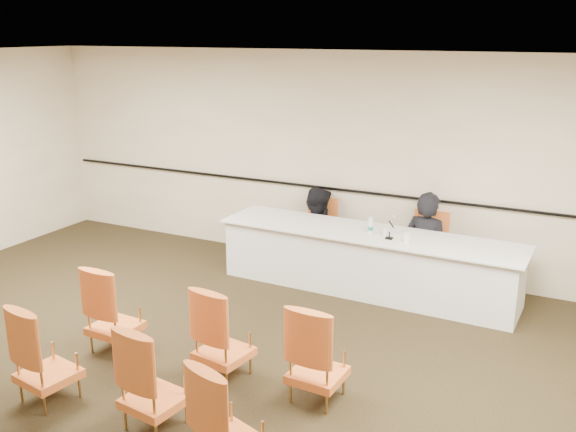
# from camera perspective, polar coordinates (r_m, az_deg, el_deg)

# --- Properties ---
(floor) EXTENTS (10.00, 10.00, 0.00)m
(floor) POSITION_cam_1_polar(r_m,az_deg,el_deg) (6.15, -8.95, -15.97)
(floor) COLOR black
(floor) RESTS_ON ground
(ceiling) EXTENTS (10.00, 10.00, 0.00)m
(ceiling) POSITION_cam_1_polar(r_m,az_deg,el_deg) (5.22, -10.42, 13.17)
(ceiling) COLOR white
(ceiling) RESTS_ON ground
(wall_back) EXTENTS (10.00, 0.04, 3.00)m
(wall_back) POSITION_cam_1_polar(r_m,az_deg,el_deg) (8.93, 5.63, 4.81)
(wall_back) COLOR beige
(wall_back) RESTS_ON ground
(wall_rail) EXTENTS (9.80, 0.04, 0.03)m
(wall_rail) POSITION_cam_1_polar(r_m,az_deg,el_deg) (8.98, 5.47, 2.27)
(wall_rail) COLOR black
(wall_rail) RESTS_ON wall_back
(panel_table) EXTENTS (3.94, 0.99, 0.79)m
(panel_table) POSITION_cam_1_polar(r_m,az_deg,el_deg) (8.32, 7.06, -4.03)
(panel_table) COLOR white
(panel_table) RESTS_ON ground
(panelist_main) EXTENTS (0.69, 0.52, 1.72)m
(panelist_main) POSITION_cam_1_polar(r_m,az_deg,el_deg) (8.66, 12.11, -3.41)
(panelist_main) COLOR black
(panelist_main) RESTS_ON ground
(panelist_main_chair) EXTENTS (0.51, 0.51, 0.95)m
(panelist_main_chair) POSITION_cam_1_polar(r_m,az_deg,el_deg) (8.63, 12.14, -2.93)
(panelist_main_chair) COLOR orange
(panelist_main_chair) RESTS_ON ground
(panelist_second) EXTENTS (0.91, 0.77, 1.63)m
(panelist_second) POSITION_cam_1_polar(r_m,az_deg,el_deg) (9.20, 2.54, -2.35)
(panelist_second) COLOR black
(panelist_second) RESTS_ON ground
(panelist_second_chair) EXTENTS (0.51, 0.51, 0.95)m
(panelist_second_chair) POSITION_cam_1_polar(r_m,az_deg,el_deg) (9.16, 2.55, -1.46)
(panelist_second_chair) COLOR orange
(panelist_second_chair) RESTS_ON ground
(papers) EXTENTS (0.35, 0.29, 0.00)m
(papers) POSITION_cam_1_polar(r_m,az_deg,el_deg) (8.05, 9.81, -1.86)
(papers) COLOR white
(papers) RESTS_ON panel_table
(microphone) EXTENTS (0.10, 0.20, 0.28)m
(microphone) POSITION_cam_1_polar(r_m,az_deg,el_deg) (7.93, 9.02, -1.08)
(microphone) COLOR black
(microphone) RESTS_ON panel_table
(water_bottle) EXTENTS (0.07, 0.07, 0.22)m
(water_bottle) POSITION_cam_1_polar(r_m,az_deg,el_deg) (8.14, 7.36, -0.76)
(water_bottle) COLOR #18867A
(water_bottle) RESTS_ON panel_table
(drinking_glass) EXTENTS (0.07, 0.07, 0.10)m
(drinking_glass) POSITION_cam_1_polar(r_m,az_deg,el_deg) (8.06, 8.66, -1.42)
(drinking_glass) COLOR white
(drinking_glass) RESTS_ON panel_table
(coffee_cup) EXTENTS (0.09, 0.09, 0.12)m
(coffee_cup) POSITION_cam_1_polar(r_m,az_deg,el_deg) (7.84, 10.51, -1.96)
(coffee_cup) COLOR white
(coffee_cup) RESTS_ON panel_table
(aud_chair_front_left) EXTENTS (0.52, 0.52, 0.95)m
(aud_chair_front_left) POSITION_cam_1_polar(r_m,az_deg,el_deg) (6.97, -15.21, -7.88)
(aud_chair_front_left) COLOR orange
(aud_chair_front_left) RESTS_ON ground
(aud_chair_front_mid) EXTENTS (0.57, 0.57, 0.95)m
(aud_chair_front_mid) POSITION_cam_1_polar(r_m,az_deg,el_deg) (6.26, -5.77, -10.23)
(aud_chair_front_mid) COLOR orange
(aud_chair_front_mid) RESTS_ON ground
(aud_chair_front_right) EXTENTS (0.52, 0.52, 0.95)m
(aud_chair_front_right) POSITION_cam_1_polar(r_m,az_deg,el_deg) (5.88, 2.68, -11.99)
(aud_chair_front_right) COLOR orange
(aud_chair_front_right) RESTS_ON ground
(aud_chair_back_left) EXTENTS (0.57, 0.57, 0.95)m
(aud_chair_back_left) POSITION_cam_1_polar(r_m,az_deg,el_deg) (6.26, -20.70, -11.29)
(aud_chair_back_left) COLOR orange
(aud_chair_back_left) RESTS_ON ground
(aud_chair_back_mid) EXTENTS (0.56, 0.56, 0.95)m
(aud_chair_back_mid) POSITION_cam_1_polar(r_m,az_deg,el_deg) (5.62, -11.85, -13.78)
(aud_chair_back_mid) COLOR orange
(aud_chair_back_mid) RESTS_ON ground
(aud_chair_back_right) EXTENTS (0.63, 0.63, 0.95)m
(aud_chair_back_right) POSITION_cam_1_polar(r_m,az_deg,el_deg) (5.02, -5.32, -17.49)
(aud_chair_back_right) COLOR orange
(aud_chair_back_right) RESTS_ON ground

